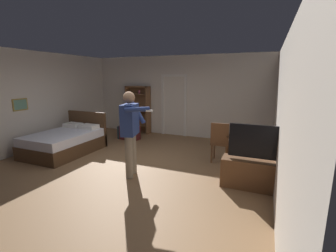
% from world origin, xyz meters
% --- Properties ---
extents(ground_plane, '(7.27, 7.27, 0.00)m').
position_xyz_m(ground_plane, '(0.00, 0.00, 0.00)').
color(ground_plane, olive).
extents(wall_back, '(6.51, 0.12, 2.76)m').
position_xyz_m(wall_back, '(0.00, 3.36, 1.38)').
color(wall_back, silver).
rests_on(wall_back, ground_plane).
extents(wall_left, '(0.15, 6.85, 2.76)m').
position_xyz_m(wall_left, '(-3.19, -0.00, 1.38)').
color(wall_left, silver).
rests_on(wall_left, ground_plane).
extents(wall_right, '(0.12, 6.85, 2.76)m').
position_xyz_m(wall_right, '(3.19, 0.00, 1.38)').
color(wall_right, silver).
rests_on(wall_right, ground_plane).
extents(doorway_frame, '(0.93, 0.08, 2.13)m').
position_xyz_m(doorway_frame, '(-0.10, 3.28, 1.22)').
color(doorway_frame, white).
rests_on(doorway_frame, ground_plane).
extents(bed, '(1.36, 1.93, 1.02)m').
position_xyz_m(bed, '(-2.10, 0.30, 0.30)').
color(bed, '#4C331E').
rests_on(bed, ground_plane).
extents(bookshelf, '(0.90, 0.32, 1.72)m').
position_xyz_m(bookshelf, '(-1.44, 3.14, 0.93)').
color(bookshelf, brown).
rests_on(bookshelf, ground_plane).
extents(tv_flatscreen, '(1.27, 0.40, 1.21)m').
position_xyz_m(tv_flatscreen, '(2.83, 0.03, 0.35)').
color(tv_flatscreen, brown).
rests_on(tv_flatscreen, ground_plane).
extents(side_table, '(0.63, 0.63, 0.70)m').
position_xyz_m(side_table, '(2.40, 1.13, 0.47)').
color(side_table, '#4C331E').
rests_on(side_table, ground_plane).
extents(laptop, '(0.38, 0.38, 0.16)m').
position_xyz_m(laptop, '(2.36, 1.09, 0.75)').
color(laptop, black).
rests_on(laptop, side_table).
extents(bottle_on_table, '(0.06, 0.06, 0.29)m').
position_xyz_m(bottle_on_table, '(2.54, 1.05, 0.82)').
color(bottle_on_table, '#344528').
rests_on(bottle_on_table, side_table).
extents(wooden_chair, '(0.43, 0.43, 0.99)m').
position_xyz_m(wooden_chair, '(1.94, 1.14, 0.54)').
color(wooden_chair, brown).
rests_on(wooden_chair, ground_plane).
extents(person_blue_shirt, '(0.77, 0.66, 1.76)m').
position_xyz_m(person_blue_shirt, '(0.38, -0.36, 1.04)').
color(person_blue_shirt, gray).
rests_on(person_blue_shirt, ground_plane).
extents(suitcase_dark, '(0.58, 0.37, 0.43)m').
position_xyz_m(suitcase_dark, '(-1.35, 2.18, 0.21)').
color(suitcase_dark, '#1E2D38').
rests_on(suitcase_dark, ground_plane).
extents(suitcase_small, '(0.68, 0.47, 0.44)m').
position_xyz_m(suitcase_small, '(-1.22, 2.14, 0.22)').
color(suitcase_small, '#4C1919').
rests_on(suitcase_small, ground_plane).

